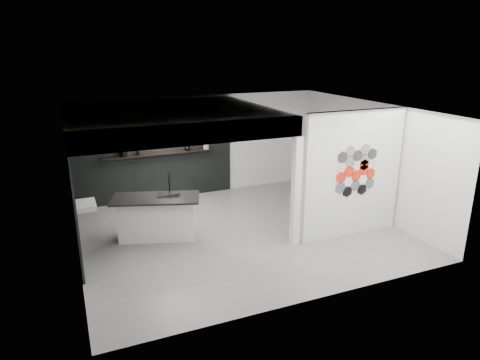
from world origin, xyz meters
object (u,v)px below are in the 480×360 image
at_px(partition_panel, 353,174).
at_px(bottle_dark, 138,153).
at_px(stockpot, 123,154).
at_px(glass_vase, 206,146).
at_px(utensil_cup, 138,154).
at_px(kitchen_island, 157,217).
at_px(kettle, 187,148).
at_px(wall_basin, 86,205).
at_px(glass_bowl, 206,147).

xyz_separation_m(partition_panel, bottle_dark, (-3.96, 3.87, -0.01)).
relative_size(partition_panel, stockpot, 14.39).
xyz_separation_m(glass_vase, utensil_cup, (-1.90, 0.00, -0.03)).
bearing_deg(glass_vase, kitchen_island, -128.89).
distance_m(partition_panel, stockpot, 5.82).
bearing_deg(kettle, wall_basin, -147.37).
bearing_deg(wall_basin, kitchen_island, -14.57).
bearing_deg(glass_bowl, wall_basin, -148.65).
xyz_separation_m(kitchen_island, glass_vase, (1.96, 2.44, 0.89)).
bearing_deg(bottle_dark, kitchen_island, -91.87).
height_order(kitchen_island, glass_vase, kitchen_island).
relative_size(kitchen_island, kettle, 12.68).
relative_size(stockpot, glass_vase, 1.27).
bearing_deg(kettle, glass_bowl, -3.36).
relative_size(kettle, utensil_cup, 1.79).
height_order(bottle_dark, utensil_cup, bottle_dark).
height_order(wall_basin, stockpot, stockpot).
xyz_separation_m(wall_basin, utensil_cup, (1.49, 2.07, 0.51)).
xyz_separation_m(kettle, glass_vase, (0.55, 0.00, 0.01)).
height_order(kettle, glass_vase, glass_vase).
relative_size(partition_panel, utensil_cup, 31.45).
bearing_deg(glass_vase, stockpot, 180.00).
distance_m(stockpot, glass_vase, 2.27).
xyz_separation_m(stockpot, utensil_cup, (0.38, 0.00, -0.04)).
bearing_deg(bottle_dark, stockpot, 180.00).
bearing_deg(utensil_cup, glass_vase, 0.00).
relative_size(bottle_dark, utensil_cup, 1.55).
distance_m(wall_basin, bottle_dark, 2.61).
bearing_deg(stockpot, kettle, 0.00).
bearing_deg(stockpot, glass_bowl, 0.00).
xyz_separation_m(kitchen_island, kettle, (1.42, 2.44, 0.88)).
bearing_deg(wall_basin, bottle_dark, 53.92).
bearing_deg(kettle, partition_panel, -59.21).
xyz_separation_m(kitchen_island, bottle_dark, (0.08, 2.44, 0.89)).
xyz_separation_m(stockpot, glass_bowl, (2.27, 0.00, -0.02)).
distance_m(partition_panel, utensil_cup, 5.54).
distance_m(kitchen_island, bottle_dark, 2.59).
bearing_deg(glass_bowl, utensil_cup, 180.00).
bearing_deg(glass_bowl, partition_panel, -61.77).
bearing_deg(wall_basin, kettle, 35.99).
bearing_deg(kitchen_island, kettle, 77.98).
height_order(wall_basin, kettle, kettle).
height_order(partition_panel, bottle_dark, partition_panel).
height_order(stockpot, utensil_cup, stockpot).
xyz_separation_m(kettle, glass_bowl, (0.55, 0.00, -0.01)).
xyz_separation_m(kitchen_island, utensil_cup, (0.07, 2.44, 0.86)).
xyz_separation_m(kettle, utensil_cup, (-1.35, 0.00, -0.02)).
xyz_separation_m(wall_basin, kettle, (2.84, 2.07, 0.54)).
bearing_deg(partition_panel, glass_vase, 118.23).
bearing_deg(partition_panel, wall_basin, 161.77).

